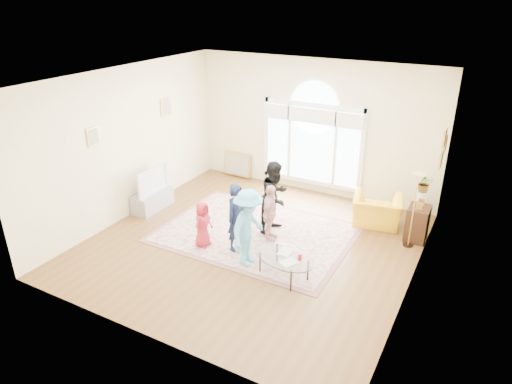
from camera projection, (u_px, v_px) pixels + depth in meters
The scene contains 18 objects.
ground at pixel (252, 244), 8.97m from camera, with size 6.00×6.00×0.00m, color brown.
room_shell at pixel (311, 131), 10.60m from camera, with size 6.00×6.00×6.00m.
area_rug at pixel (255, 233), 9.34m from camera, with size 3.60×2.60×0.02m, color beige.
rug_border at pixel (255, 233), 9.34m from camera, with size 3.80×2.80×0.01m, color #8A5856.
tv_console at pixel (152, 200), 10.33m from camera, with size 0.45×1.00×0.42m, color #999DA1.
television at pixel (151, 180), 10.12m from camera, with size 0.17×1.02×0.59m.
coffee_table at pixel (284, 257), 7.79m from camera, with size 1.34×1.08×0.54m.
armchair at pixel (377, 211), 9.59m from camera, with size 0.98×0.86×0.64m, color gold.
side_cabinet at pixel (417, 223), 9.01m from camera, with size 0.40×0.50×0.70m, color black.
floor_lamp at pixel (417, 185), 8.39m from camera, with size 0.25×0.25×1.51m.
plant_pedestal at pixel (421, 207), 9.68m from camera, with size 0.20×0.20×0.70m, color white.
potted_plant at pixel (425, 183), 9.46m from camera, with size 0.36×0.31×0.40m, color #33722D.
leaning_picture at pixel (238, 176), 12.19m from camera, with size 0.80×0.05×0.62m, color tan.
child_red at pixel (203, 224), 8.70m from camera, with size 0.45×0.29×0.92m, color #BE2739.
child_navy at pixel (238, 218), 8.51m from camera, with size 0.48×0.32×1.33m, color #16203E.
child_black at pixel (275, 197), 9.16m from camera, with size 0.73×0.57×1.49m, color black.
child_pink at pixel (270, 213), 8.86m from camera, with size 0.68×0.28×1.16m, color #E0A3A7.
child_blue at pixel (248, 228), 8.01m from camera, with size 0.94×0.54×1.45m, color #58B6E5.
Camera 1 is at (3.79, -6.79, 4.59)m, focal length 32.00 mm.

